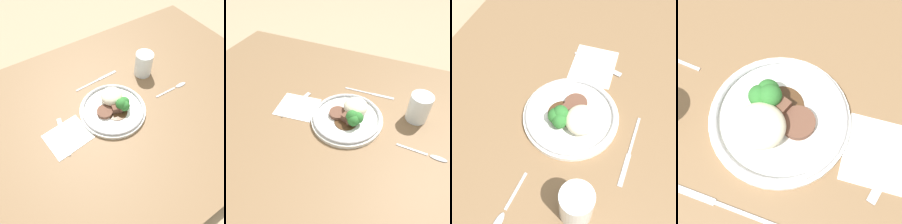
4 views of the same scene
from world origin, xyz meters
The scene contains 8 objects.
ground_plane centered at (0.00, 0.00, 0.00)m, with size 8.00×8.00×0.00m, color #998466.
dining_table centered at (0.00, 0.00, 0.02)m, with size 1.55×0.98×0.05m.
napkin centered at (-0.19, -0.01, 0.05)m, with size 0.17×0.15×0.00m.
plate centered at (0.02, 0.00, 0.07)m, with size 0.26×0.26×0.07m.
juice_glass centered at (0.25, 0.11, 0.10)m, with size 0.08×0.08×0.11m.
fork centered at (-0.20, 0.02, 0.05)m, with size 0.04×0.17×0.00m.
knife centered at (0.05, 0.18, 0.05)m, with size 0.22×0.02×0.00m.
spoon centered at (0.32, -0.04, 0.05)m, with size 0.16×0.02×0.01m.
Camera 1 is at (-0.27, -0.44, 0.76)m, focal length 35.00 mm.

